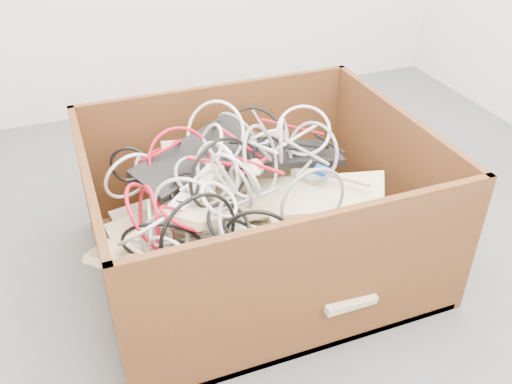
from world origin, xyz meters
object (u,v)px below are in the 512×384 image
object	(u,v)px
power_strip_right	(228,229)
vga_plug	(321,171)
cardboard_box	(254,233)
power_strip_left	(191,195)

from	to	relation	value
power_strip_right	vga_plug	bearing A→B (deg)	47.42
cardboard_box	vga_plug	xyz separation A→B (m)	(0.23, -0.04, 0.23)
cardboard_box	power_strip_left	size ratio (longest dim) A/B	3.84
cardboard_box	vga_plug	distance (m)	0.33
power_strip_left	power_strip_right	world-z (taller)	power_strip_left
vga_plug	power_strip_left	bearing A→B (deg)	-135.16
cardboard_box	power_strip_left	distance (m)	0.32
vga_plug	power_strip_right	bearing A→B (deg)	-114.29
cardboard_box	power_strip_right	bearing A→B (deg)	-132.08
power_strip_left	power_strip_right	distance (m)	0.17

